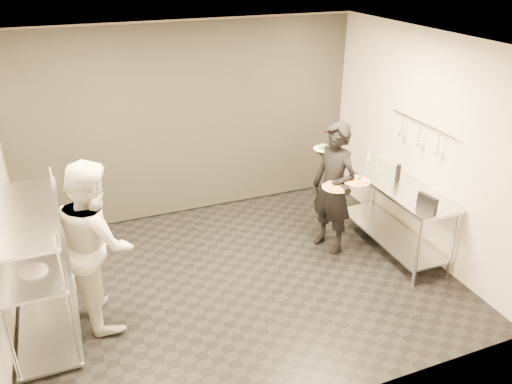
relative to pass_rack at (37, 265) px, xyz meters
name	(u,v)px	position (x,y,z in m)	size (l,w,h in m)	color
room_shell	(206,141)	(2.15, 1.18, 0.63)	(5.00, 4.00, 2.80)	black
pass_rack	(37,265)	(0.00, 0.00, 0.00)	(0.60, 1.60, 1.50)	silver
prep_counter	(394,204)	(4.33, 0.00, -0.14)	(0.60, 1.80, 0.92)	silver
utensil_rail	(420,135)	(4.58, 0.00, 0.78)	(0.07, 1.20, 0.31)	silver
waiter	(333,189)	(3.55, 0.26, 0.11)	(0.64, 0.42, 1.75)	black
chef	(96,243)	(0.60, -0.03, 0.14)	(0.89, 0.69, 1.82)	beige
pizza_plate_near	(336,186)	(3.47, 0.06, 0.24)	(0.35, 0.35, 0.05)	white
pizza_plate_far	(357,180)	(3.71, 0.00, 0.31)	(0.33, 0.33, 0.05)	white
salad_plate	(323,147)	(3.52, 0.53, 0.58)	(0.25, 0.25, 0.07)	white
pos_monitor	(427,203)	(4.21, -0.72, 0.25)	(0.05, 0.26, 0.19)	black
bottle_green	(378,164)	(4.30, 0.42, 0.26)	(0.06, 0.06, 0.23)	#99A79B
bottle_clear	(369,154)	(4.42, 0.80, 0.25)	(0.06, 0.06, 0.20)	#99A79B
bottle_dark	(398,173)	(4.38, 0.08, 0.26)	(0.07, 0.07, 0.22)	black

